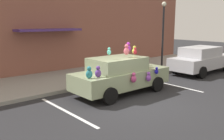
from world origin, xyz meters
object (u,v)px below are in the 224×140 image
at_px(parked_sedan_behind, 201,59).
at_px(street_lamp_post, 163,28).
at_px(plush_covered_car, 120,75).
at_px(teddy_bear_on_sidewalk, 88,75).

bearing_deg(parked_sedan_behind, street_lamp_post, 121.42).
bearing_deg(parked_sedan_behind, plush_covered_car, -179.45).
height_order(plush_covered_car, teddy_bear_on_sidewalk, plush_covered_car).
relative_size(teddy_bear_on_sidewalk, street_lamp_post, 0.16).
bearing_deg(street_lamp_post, parked_sedan_behind, -58.58).
bearing_deg(teddy_bear_on_sidewalk, street_lamp_post, -0.33).
relative_size(plush_covered_car, parked_sedan_behind, 0.95).
xyz_separation_m(parked_sedan_behind, teddy_bear_on_sidewalk, (-6.78, 2.01, -0.34)).
bearing_deg(plush_covered_car, street_lamp_post, 20.81).
height_order(plush_covered_car, street_lamp_post, street_lamp_post).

